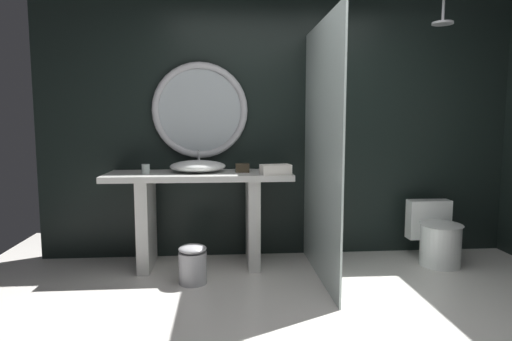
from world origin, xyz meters
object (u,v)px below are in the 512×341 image
object	(u,v)px
tissue_box	(242,168)
round_wall_mirror	(200,110)
waste_bin	(193,264)
rain_shower_head	(443,21)
tumbler_cup	(146,169)
toilet	(437,237)
folded_hand_towel	(276,170)
vessel_sink	(198,166)

from	to	relation	value
tissue_box	round_wall_mirror	bearing A→B (deg)	147.43
round_wall_mirror	waste_bin	bearing A→B (deg)	-93.35
round_wall_mirror	rain_shower_head	bearing A→B (deg)	-8.19
tumbler_cup	rain_shower_head	distance (m)	3.02
toilet	folded_hand_towel	distance (m)	1.70
vessel_sink	toilet	size ratio (longest dim) A/B	0.89
folded_hand_towel	waste_bin	bearing A→B (deg)	-160.83
tumbler_cup	round_wall_mirror	world-z (taller)	round_wall_mirror
round_wall_mirror	folded_hand_towel	world-z (taller)	round_wall_mirror
rain_shower_head	tissue_box	bearing A→B (deg)	177.90
folded_hand_towel	toilet	bearing A→B (deg)	3.53
round_wall_mirror	folded_hand_towel	distance (m)	0.98
tissue_box	tumbler_cup	bearing A→B (deg)	-176.77
round_wall_mirror	waste_bin	world-z (taller)	round_wall_mirror
round_wall_mirror	toilet	size ratio (longest dim) A/B	1.60
vessel_sink	round_wall_mirror	world-z (taller)	round_wall_mirror
tumbler_cup	waste_bin	xyz separation A→B (m)	(0.44, -0.42, -0.76)
tissue_box	toilet	world-z (taller)	tissue_box
tumbler_cup	rain_shower_head	bearing A→B (deg)	-0.38
vessel_sink	tumbler_cup	size ratio (longest dim) A/B	6.06
rain_shower_head	folded_hand_towel	xyz separation A→B (m)	(-1.55, -0.15, -1.34)
tissue_box	waste_bin	world-z (taller)	tissue_box
tissue_box	folded_hand_towel	distance (m)	0.36
tissue_box	toilet	distance (m)	1.97
tumbler_cup	waste_bin	bearing A→B (deg)	-43.48
round_wall_mirror	toilet	xyz separation A→B (m)	(2.25, -0.37, -1.20)
tumbler_cup	round_wall_mirror	bearing A→B (deg)	32.25
toilet	folded_hand_towel	bearing A→B (deg)	-176.47
vessel_sink	tissue_box	size ratio (longest dim) A/B	4.04
toilet	folded_hand_towel	size ratio (longest dim) A/B	2.21
toilet	waste_bin	size ratio (longest dim) A/B	1.75
vessel_sink	tumbler_cup	distance (m)	0.47
vessel_sink	waste_bin	distance (m)	0.91
vessel_sink	round_wall_mirror	distance (m)	0.57
toilet	vessel_sink	bearing A→B (deg)	176.54
toilet	round_wall_mirror	bearing A→B (deg)	170.65
rain_shower_head	vessel_sink	bearing A→B (deg)	177.77
tumbler_cup	rain_shower_head	world-z (taller)	rain_shower_head
tumbler_cup	waste_bin	size ratio (longest dim) A/B	0.26
tissue_box	waste_bin	bearing A→B (deg)	-133.36
round_wall_mirror	tumbler_cup	bearing A→B (deg)	-147.75
toilet	folded_hand_towel	xyz separation A→B (m)	(-1.56, -0.10, 0.67)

